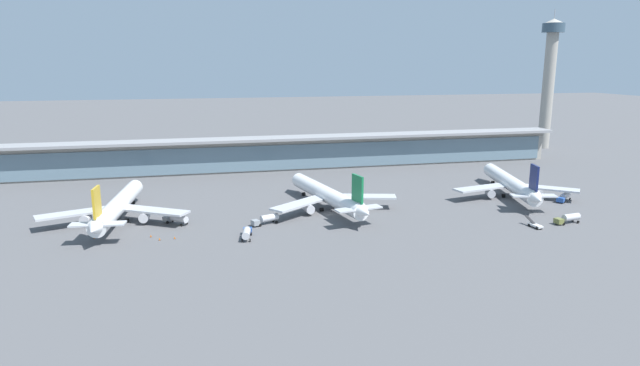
# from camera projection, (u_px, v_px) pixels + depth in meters

# --- Properties ---
(ground_plane) EXTENTS (1200.00, 1200.00, 0.00)m
(ground_plane) POSITION_uv_depth(u_px,v_px,m) (330.00, 214.00, 174.97)
(ground_plane) COLOR #515154
(airliner_left_stand) EXTENTS (44.92, 58.75, 15.64)m
(airliner_left_stand) POSITION_uv_depth(u_px,v_px,m) (118.00, 206.00, 165.64)
(airliner_left_stand) COLOR white
(airliner_left_stand) RESTS_ON ground
(airliner_centre_stand) EXTENTS (44.39, 58.44, 15.64)m
(airliner_centre_stand) POSITION_uv_depth(u_px,v_px,m) (328.00, 195.00, 179.33)
(airliner_centre_stand) COLOR white
(airliner_centre_stand) RESTS_ON ground
(airliner_right_stand) EXTENTS (43.86, 58.02, 15.64)m
(airliner_right_stand) POSITION_uv_depth(u_px,v_px,m) (511.00, 183.00, 196.60)
(airliner_right_stand) COLOR white
(airliner_right_stand) RESTS_ON ground
(service_truck_near_nose_grey) EXTENTS (8.83, 5.21, 2.95)m
(service_truck_near_nose_grey) POSITION_uv_depth(u_px,v_px,m) (266.00, 219.00, 163.34)
(service_truck_near_nose_grey) COLOR gray
(service_truck_near_nose_grey) RESTS_ON ground
(service_truck_under_wing_olive) EXTENTS (8.83, 3.57, 2.95)m
(service_truck_under_wing_olive) POSITION_uv_depth(u_px,v_px,m) (568.00, 218.00, 164.27)
(service_truck_under_wing_olive) COLOR olive
(service_truck_under_wing_olive) RESTS_ON ground
(service_truck_mid_apron_grey) EXTENTS (7.88, 7.45, 2.95)m
(service_truck_mid_apron_grey) POSITION_uv_depth(u_px,v_px,m) (177.00, 219.00, 163.56)
(service_truck_mid_apron_grey) COLOR gray
(service_truck_mid_apron_grey) RESTS_ON ground
(service_truck_by_tail_white) EXTENTS (2.39, 6.91, 2.70)m
(service_truck_by_tail_white) POSITION_uv_depth(u_px,v_px,m) (535.00, 225.00, 160.43)
(service_truck_by_tail_white) COLOR silver
(service_truck_by_tail_white) RESTS_ON ground
(service_truck_on_taxiway_blue) EXTENTS (8.33, 6.78, 2.95)m
(service_truck_on_taxiway_blue) POSITION_uv_depth(u_px,v_px,m) (564.00, 196.00, 190.78)
(service_truck_on_taxiway_blue) COLOR #234C9E
(service_truck_on_taxiway_blue) RESTS_ON ground
(service_truck_at_far_stand_blue) EXTENTS (3.78, 8.86, 2.95)m
(service_truck_at_far_stand_blue) POSITION_uv_depth(u_px,v_px,m) (247.00, 233.00, 150.20)
(service_truck_at_far_stand_blue) COLOR #234C9E
(service_truck_at_far_stand_blue) RESTS_ON ground
(terminal_building) EXTENTS (264.21, 12.80, 15.20)m
(terminal_building) POSITION_uv_depth(u_px,v_px,m) (288.00, 152.00, 246.63)
(terminal_building) COLOR #9E998E
(terminal_building) RESTS_ON ground
(control_tower) EXTENTS (12.00, 12.00, 76.51)m
(control_tower) POSITION_uv_depth(u_px,v_px,m) (549.00, 74.00, 301.92)
(control_tower) COLOR #9E998E
(control_tower) RESTS_ON ground
(safety_cone_alpha) EXTENTS (0.62, 0.62, 0.70)m
(safety_cone_alpha) POSITION_uv_depth(u_px,v_px,m) (160.00, 239.00, 149.07)
(safety_cone_alpha) COLOR orange
(safety_cone_alpha) RESTS_ON ground
(safety_cone_bravo) EXTENTS (0.62, 0.62, 0.70)m
(safety_cone_bravo) POSITION_uv_depth(u_px,v_px,m) (151.00, 236.00, 151.72)
(safety_cone_bravo) COLOR orange
(safety_cone_bravo) RESTS_ON ground
(safety_cone_charlie) EXTENTS (0.62, 0.62, 0.70)m
(safety_cone_charlie) POSITION_uv_depth(u_px,v_px,m) (94.00, 237.00, 150.53)
(safety_cone_charlie) COLOR orange
(safety_cone_charlie) RESTS_ON ground
(safety_cone_delta) EXTENTS (0.62, 0.62, 0.70)m
(safety_cone_delta) POSITION_uv_depth(u_px,v_px,m) (175.00, 238.00, 150.21)
(safety_cone_delta) COLOR orange
(safety_cone_delta) RESTS_ON ground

